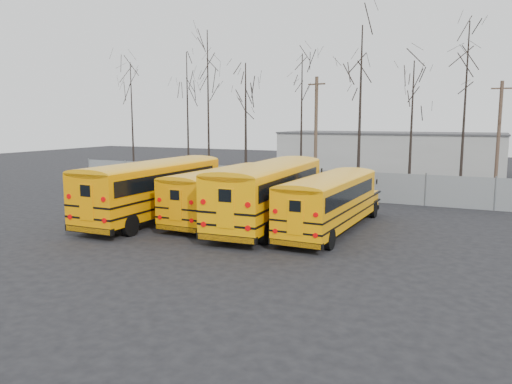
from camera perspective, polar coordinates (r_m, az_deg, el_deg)
The scene contains 17 objects.
ground at distance 24.54m, azimuth -3.71°, elevation -4.58°, with size 120.00×120.00×0.00m, color black.
fence at distance 35.19m, azimuth 5.76°, elevation 0.98°, with size 40.00×0.04×2.00m, color gray.
distant_building at distance 53.90m, azimuth 14.95°, elevation 4.35°, with size 22.00×8.00×4.00m, color #ABABA6.
bus_a at distance 27.68m, azimuth -11.42°, elevation 0.81°, with size 2.83×11.82×3.30m.
bus_b at distance 27.17m, azimuth -3.68°, elevation 0.31°, with size 2.49×10.36×2.89m.
bus_c at distance 25.66m, azimuth 1.58°, elevation 0.47°, with size 3.42×12.13×3.36m.
bus_d at distance 24.47m, azimuth 8.52°, elevation -0.67°, with size 2.60×10.34×2.88m.
utility_pole_left at distance 40.82m, azimuth 6.86°, elevation 6.95°, with size 1.55×0.52×8.82m.
utility_pole_right at distance 41.07m, azimuth 25.98°, elevation 5.76°, with size 1.47×0.26×8.24m.
tree_0 at distance 46.47m, azimuth -13.96°, elevation 7.77°, with size 0.26×0.26×10.43m, color black.
tree_1 at distance 46.06m, azimuth -7.81°, elevation 8.54°, with size 0.26×0.26×11.41m, color black.
tree_2 at distance 41.35m, azimuth -5.48°, elevation 9.39°, with size 0.26×0.26×12.54m, color black.
tree_3 at distance 40.65m, azimuth -1.18°, elevation 7.60°, with size 0.26×0.26×9.91m, color black.
tree_4 at distance 39.81m, azimuth 5.21°, elevation 7.97°, with size 0.26×0.26×10.50m, color black.
tree_5 at distance 38.55m, azimuth 11.80°, elevation 9.15°, with size 0.26×0.26×12.28m, color black.
tree_6 at distance 38.44m, azimuth 17.33°, elevation 6.98°, with size 0.26×0.26×9.63m, color black.
tree_7 at distance 36.45m, azimuth 22.72°, elevation 8.37°, with size 0.26×0.26×11.81m, color black.
Camera 1 is at (11.61, -20.92, 5.48)m, focal length 35.00 mm.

